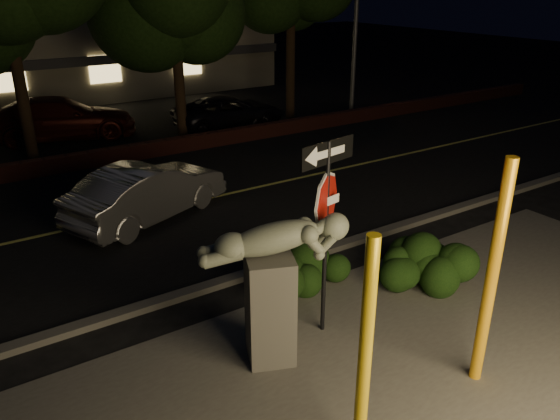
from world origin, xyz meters
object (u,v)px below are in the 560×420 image
at_px(yellow_pole_right, 492,277).
at_px(parked_car_darkred, 60,118).
at_px(signpost, 327,201).
at_px(silver_sedan, 148,192).
at_px(parked_car_dark, 229,112).
at_px(sculpture, 273,275).
at_px(yellow_pole_left, 365,361).

distance_m(yellow_pole_right, parked_car_darkred, 16.63).
bearing_deg(signpost, silver_sedan, 86.21).
xyz_separation_m(parked_car_darkred, parked_car_dark, (5.82, -1.80, -0.15)).
relative_size(yellow_pole_right, signpost, 1.04).
xyz_separation_m(signpost, parked_car_dark, (5.02, 12.56, -1.68)).
relative_size(parked_car_darkred, parked_car_dark, 1.19).
height_order(signpost, sculpture, signpost).
height_order(sculpture, parked_car_darkred, sculpture).
height_order(yellow_pole_right, parked_car_dark, yellow_pole_right).
bearing_deg(yellow_pole_left, parked_car_dark, 67.10).
bearing_deg(parked_car_darkred, silver_sedan, -167.19).
bearing_deg(parked_car_darkred, yellow_pole_right, -161.00).
relative_size(yellow_pole_left, parked_car_darkred, 0.59).
distance_m(yellow_pole_left, parked_car_darkred, 16.78).
xyz_separation_m(sculpture, parked_car_dark, (6.07, 12.71, -0.82)).
relative_size(yellow_pole_right, sculpture, 1.44).
bearing_deg(yellow_pole_left, signpost, 61.59).
bearing_deg(silver_sedan, parked_car_dark, -63.37).
xyz_separation_m(signpost, parked_car_darkred, (-0.80, 14.36, -1.53)).
bearing_deg(silver_sedan, yellow_pole_right, 170.51).
relative_size(yellow_pole_right, parked_car_dark, 0.77).
relative_size(yellow_pole_left, yellow_pole_right, 0.91).
height_order(yellow_pole_left, parked_car_dark, yellow_pole_left).
bearing_deg(silver_sedan, yellow_pole_left, 153.47).
bearing_deg(parked_car_dark, silver_sedan, 141.67).
relative_size(signpost, sculpture, 1.39).
distance_m(parked_car_darkred, parked_car_dark, 6.10).
distance_m(yellow_pole_right, silver_sedan, 8.31).
xyz_separation_m(yellow_pole_right, parked_car_darkred, (-1.95, 16.49, -0.92)).
height_order(signpost, parked_car_dark, signpost).
height_order(yellow_pole_left, sculpture, yellow_pole_left).
bearing_deg(yellow_pole_right, sculpture, 137.94).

